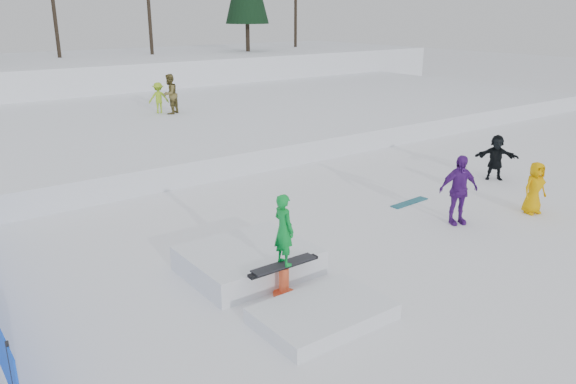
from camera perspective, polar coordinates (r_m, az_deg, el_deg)
ground at (r=12.56m, az=3.63°, el=-7.49°), size 120.00×120.00×0.00m
snow_berm at (r=39.54m, az=-26.00°, el=10.17°), size 60.00×14.00×2.40m
snow_midrise at (r=26.18m, az=-19.59°, el=5.99°), size 50.00×18.00×0.80m
walker_olive at (r=26.66m, az=-11.92°, el=9.71°), size 1.12×1.07×1.82m
walker_ygreen at (r=27.03m, az=-13.01°, el=9.31°), size 1.03×0.79×1.41m
spectator_purple at (r=15.28m, az=16.93°, el=0.22°), size 1.18×0.84×1.86m
spectator_yellow at (r=16.86m, az=23.77°, el=0.38°), size 0.80×0.62×1.46m
spectator_dark at (r=19.79m, az=20.37°, el=3.32°), size 1.28×1.32×1.51m
loose_board_teal at (r=16.83m, az=12.24°, el=-1.05°), size 1.41×0.36×0.03m
jib_rail_feature at (r=11.62m, az=-2.11°, el=-8.01°), size 2.60×4.40×2.11m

